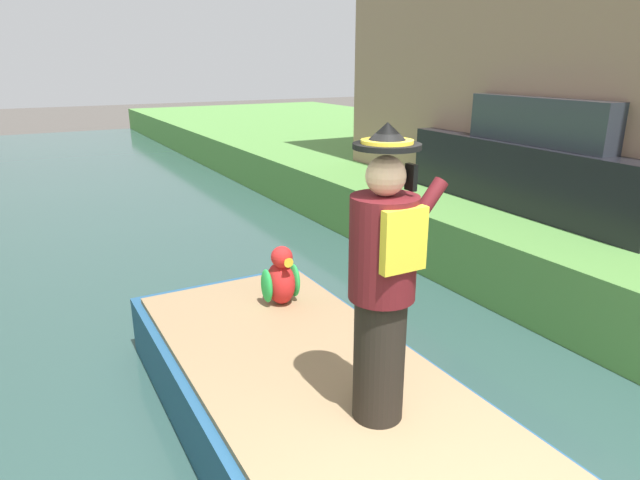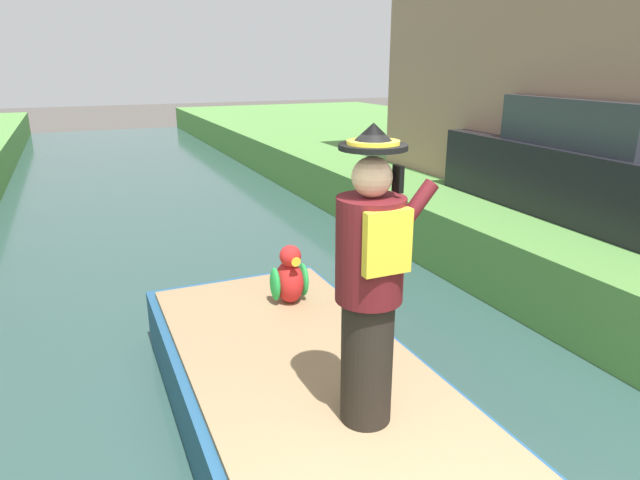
% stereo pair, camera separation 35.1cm
% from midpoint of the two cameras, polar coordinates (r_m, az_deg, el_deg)
% --- Properties ---
extents(boat, '(1.81, 4.21, 0.61)m').
position_cam_midpoint_polar(boat, '(4.34, 1.25, -16.75)').
color(boat, '#23517A').
rests_on(boat, canal_water).
extents(person_pirate, '(0.61, 0.42, 1.85)m').
position_cam_midpoint_polar(person_pirate, '(3.27, 8.28, -4.45)').
color(person_pirate, black).
rests_on(person_pirate, boat).
extents(parrot_plush, '(0.36, 0.35, 0.57)m').
position_cam_midpoint_polar(parrot_plush, '(5.14, -1.22, -3.94)').
color(parrot_plush, red).
rests_on(parrot_plush, boat).
extents(parked_car_dark, '(1.88, 4.07, 1.50)m').
position_cam_midpoint_polar(parked_car_dark, '(8.31, 27.07, 6.97)').
color(parked_car_dark, black).
rests_on(parked_car_dark, grass_bank_far).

